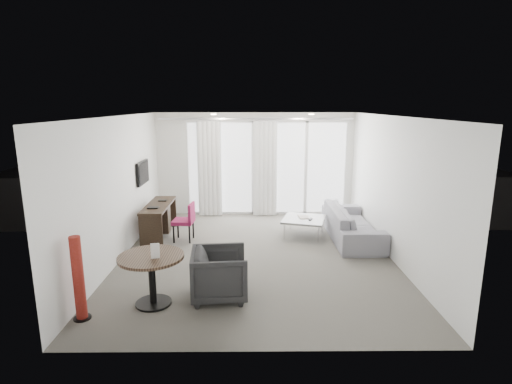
{
  "coord_description": "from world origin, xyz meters",
  "views": [
    {
      "loc": [
        -0.07,
        -7.12,
        2.81
      ],
      "look_at": [
        0.0,
        0.6,
        1.1
      ],
      "focal_mm": 28.0,
      "sensor_mm": 36.0,
      "label": 1
    }
  ],
  "objects_px": {
    "tub_armchair": "(220,274)",
    "sofa": "(352,223)",
    "desk_chair": "(183,222)",
    "coffee_table": "(304,227)",
    "rattan_chair_a": "(279,185)",
    "rattan_chair_b": "(323,183)",
    "desk": "(159,221)",
    "red_lamp": "(78,279)",
    "round_table": "(152,280)"
  },
  "relations": [
    {
      "from": "round_table",
      "to": "rattan_chair_b",
      "type": "relative_size",
      "value": 1.08
    },
    {
      "from": "rattan_chair_b",
      "to": "coffee_table",
      "type": "bearing_deg",
      "value": -95.53
    },
    {
      "from": "desk",
      "to": "tub_armchair",
      "type": "relative_size",
      "value": 1.89
    },
    {
      "from": "coffee_table",
      "to": "rattan_chair_a",
      "type": "relative_size",
      "value": 0.97
    },
    {
      "from": "red_lamp",
      "to": "rattan_chair_a",
      "type": "height_order",
      "value": "red_lamp"
    },
    {
      "from": "coffee_table",
      "to": "sofa",
      "type": "bearing_deg",
      "value": -10.91
    },
    {
      "from": "red_lamp",
      "to": "sofa",
      "type": "height_order",
      "value": "red_lamp"
    },
    {
      "from": "desk_chair",
      "to": "sofa",
      "type": "distance_m",
      "value": 3.55
    },
    {
      "from": "sofa",
      "to": "rattan_chair_a",
      "type": "distance_m",
      "value": 3.82
    },
    {
      "from": "desk_chair",
      "to": "rattan_chair_b",
      "type": "distance_m",
      "value": 5.43
    },
    {
      "from": "desk_chair",
      "to": "tub_armchair",
      "type": "bearing_deg",
      "value": -64.23
    },
    {
      "from": "desk_chair",
      "to": "round_table",
      "type": "distance_m",
      "value": 2.73
    },
    {
      "from": "rattan_chair_a",
      "to": "round_table",
      "type": "bearing_deg",
      "value": -101.16
    },
    {
      "from": "desk_chair",
      "to": "sofa",
      "type": "xyz_separation_m",
      "value": [
        3.55,
        0.1,
        -0.07
      ]
    },
    {
      "from": "desk_chair",
      "to": "sofa",
      "type": "relative_size",
      "value": 0.36
    },
    {
      "from": "round_table",
      "to": "red_lamp",
      "type": "bearing_deg",
      "value": -155.25
    },
    {
      "from": "tub_armchair",
      "to": "sofa",
      "type": "distance_m",
      "value": 3.69
    },
    {
      "from": "desk_chair",
      "to": "coffee_table",
      "type": "bearing_deg",
      "value": 11.54
    },
    {
      "from": "sofa",
      "to": "rattan_chair_a",
      "type": "xyz_separation_m",
      "value": [
        -1.31,
        3.59,
        0.11
      ]
    },
    {
      "from": "round_table",
      "to": "tub_armchair",
      "type": "relative_size",
      "value": 1.14
    },
    {
      "from": "red_lamp",
      "to": "sofa",
      "type": "xyz_separation_m",
      "value": [
        4.38,
        3.22,
        -0.24
      ]
    },
    {
      "from": "desk_chair",
      "to": "rattan_chair_a",
      "type": "distance_m",
      "value": 4.32
    },
    {
      "from": "round_table",
      "to": "rattan_chair_a",
      "type": "xyz_separation_m",
      "value": [
        2.22,
        6.42,
        0.08
      ]
    },
    {
      "from": "desk",
      "to": "tub_armchair",
      "type": "height_order",
      "value": "tub_armchair"
    },
    {
      "from": "tub_armchair",
      "to": "rattan_chair_a",
      "type": "xyz_separation_m",
      "value": [
        1.28,
        6.22,
        0.08
      ]
    },
    {
      "from": "tub_armchair",
      "to": "coffee_table",
      "type": "bearing_deg",
      "value": -34.43
    },
    {
      "from": "desk",
      "to": "sofa",
      "type": "bearing_deg",
      "value": -2.15
    },
    {
      "from": "desk",
      "to": "rattan_chair_a",
      "type": "xyz_separation_m",
      "value": [
        2.8,
        3.44,
        0.09
      ]
    },
    {
      "from": "desk",
      "to": "coffee_table",
      "type": "bearing_deg",
      "value": 0.67
    },
    {
      "from": "round_table",
      "to": "rattan_chair_a",
      "type": "distance_m",
      "value": 6.79
    },
    {
      "from": "rattan_chair_b",
      "to": "sofa",
      "type": "bearing_deg",
      "value": -80.75
    },
    {
      "from": "tub_armchair",
      "to": "sofa",
      "type": "bearing_deg",
      "value": -49.43
    },
    {
      "from": "round_table",
      "to": "rattan_chair_b",
      "type": "height_order",
      "value": "rattan_chair_b"
    },
    {
      "from": "desk",
      "to": "rattan_chair_b",
      "type": "distance_m",
      "value": 5.65
    },
    {
      "from": "round_table",
      "to": "sofa",
      "type": "distance_m",
      "value": 4.52
    },
    {
      "from": "red_lamp",
      "to": "rattan_chair_b",
      "type": "bearing_deg",
      "value": 58.04
    },
    {
      "from": "red_lamp",
      "to": "tub_armchair",
      "type": "xyz_separation_m",
      "value": [
        1.8,
        0.59,
        -0.21
      ]
    },
    {
      "from": "round_table",
      "to": "rattan_chair_b",
      "type": "distance_m",
      "value": 7.67
    },
    {
      "from": "desk",
      "to": "tub_armchair",
      "type": "distance_m",
      "value": 3.18
    },
    {
      "from": "tub_armchair",
      "to": "sofa",
      "type": "height_order",
      "value": "tub_armchair"
    },
    {
      "from": "tub_armchair",
      "to": "rattan_chair_b",
      "type": "relative_size",
      "value": 0.95
    },
    {
      "from": "desk_chair",
      "to": "rattan_chair_a",
      "type": "height_order",
      "value": "rattan_chair_a"
    },
    {
      "from": "round_table",
      "to": "coffee_table",
      "type": "xyz_separation_m",
      "value": [
        2.54,
        3.02,
        -0.17
      ]
    },
    {
      "from": "sofa",
      "to": "desk_chair",
      "type": "bearing_deg",
      "value": 91.65
    },
    {
      "from": "desk",
      "to": "rattan_chair_a",
      "type": "relative_size",
      "value": 1.72
    },
    {
      "from": "round_table",
      "to": "desk_chair",
      "type": "bearing_deg",
      "value": 90.45
    },
    {
      "from": "rattan_chair_b",
      "to": "rattan_chair_a",
      "type": "bearing_deg",
      "value": -155.53
    },
    {
      "from": "desk_chair",
      "to": "tub_armchair",
      "type": "height_order",
      "value": "desk_chair"
    },
    {
      "from": "red_lamp",
      "to": "tub_armchair",
      "type": "distance_m",
      "value": 1.9
    },
    {
      "from": "tub_armchair",
      "to": "coffee_table",
      "type": "relative_size",
      "value": 0.93
    }
  ]
}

